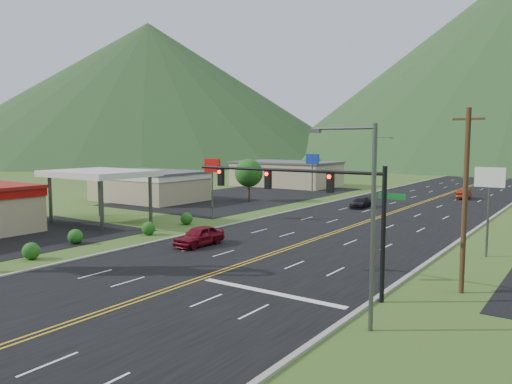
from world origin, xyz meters
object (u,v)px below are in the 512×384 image
Objects in this scene: streetlight_east at (366,213)px; car_red_far at (464,194)px; traffic_signal at (313,194)px; car_dark_mid at (361,203)px; car_red_near at (199,236)px; gas_canopy at (100,175)px; streetlight_west at (376,159)px.

streetlight_east is 55.38m from car_red_far.
traffic_signal is 3.12× the size of car_dark_mid.
car_red_near is at bearing 74.75° from car_red_far.
streetlight_east is 2.14× the size of car_dark_mid.
car_red_near is 28.30m from car_dark_mid.
gas_canopy is (-28.48, 8.00, -0.46)m from traffic_signal.
traffic_signal is at bearing -19.12° from car_red_near.
car_dark_mid is at bearing 113.05° from streetlight_east.
streetlight_east is at bearing -69.14° from streetlight_west.
car_red_near reaches higher than car_red_far.
traffic_signal is 3.06× the size of car_red_far.
car_red_far is (-7.57, 54.68, -4.48)m from streetlight_east.
car_red_far is (-2.87, 50.68, -4.62)m from traffic_signal.
streetlight_west is at bearing 104.04° from car_dark_mid.
traffic_signal reaches higher than car_dark_mid.
streetlight_east is 1.98× the size of car_red_near.
streetlight_east is at bearing -19.88° from gas_canopy.
streetlight_west is 49.10m from gas_canopy.
gas_canopy is at bearing 56.02° from car_red_far.
streetlight_east reaches higher than car_red_near.
gas_canopy is at bearing 164.30° from traffic_signal.
traffic_signal is 1.46× the size of streetlight_west.
traffic_signal is 6.17m from streetlight_east.
gas_canopy reaches higher than car_red_near.
car_red_near is 1.08× the size of car_dark_mid.
car_dark_mid is (-11.18, 33.31, -4.72)m from traffic_signal.
traffic_signal is at bearing -72.03° from streetlight_west.
gas_canopy is at bearing 160.12° from streetlight_east.
car_red_near is 1.06× the size of car_red_far.
streetlight_west is (-18.16, 56.00, -0.15)m from traffic_signal.
car_red_far is (9.90, 45.64, -0.07)m from car_red_near.
streetlight_west is 2.10× the size of car_red_far.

